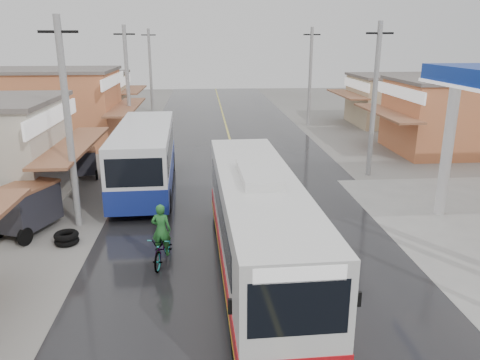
# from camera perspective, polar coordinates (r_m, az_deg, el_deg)

# --- Properties ---
(road) EXTENTS (12.00, 90.00, 0.02)m
(road) POSITION_cam_1_polar(r_m,az_deg,el_deg) (25.02, 0.06, 0.29)
(road) COLOR black
(road) RESTS_ON ground
(centre_line) EXTENTS (0.15, 90.00, 0.01)m
(centre_line) POSITION_cam_1_polar(r_m,az_deg,el_deg) (25.02, 0.06, 0.32)
(centre_line) COLOR #D8CC4C
(centre_line) RESTS_ON road
(shopfronts_left) EXTENTS (11.00, 44.00, 5.20)m
(shopfronts_left) POSITION_cam_1_polar(r_m,az_deg,el_deg) (29.95, -26.09, 1.33)
(shopfronts_left) COLOR tan
(shopfronts_left) RESTS_ON ground
(utility_poles_left) EXTENTS (1.60, 50.00, 8.00)m
(utility_poles_left) POSITION_cam_1_polar(r_m,az_deg,el_deg) (26.40, -15.44, 0.54)
(utility_poles_left) COLOR gray
(utility_poles_left) RESTS_ON ground
(utility_poles_right) EXTENTS (1.60, 36.00, 8.00)m
(utility_poles_right) POSITION_cam_1_polar(r_m,az_deg,el_deg) (26.50, 15.33, 0.61)
(utility_poles_right) COLOR gray
(utility_poles_right) RESTS_ON ground
(coach_bus) EXTENTS (2.77, 11.20, 3.48)m
(coach_bus) POSITION_cam_1_polar(r_m,az_deg,el_deg) (14.43, 2.16, -5.56)
(coach_bus) COLOR silver
(coach_bus) RESTS_ON road
(second_bus) EXTENTS (2.83, 9.50, 3.13)m
(second_bus) POSITION_cam_1_polar(r_m,az_deg,el_deg) (23.08, -11.51, 2.82)
(second_bus) COLOR silver
(second_bus) RESTS_ON road
(cyclist) EXTENTS (1.01, 2.08, 2.15)m
(cyclist) POSITION_cam_1_polar(r_m,az_deg,el_deg) (15.73, -9.43, -7.68)
(cyclist) COLOR black
(cyclist) RESTS_ON ground
(tricycle_near) EXTENTS (2.36, 2.89, 1.90)m
(tricycle_near) POSITION_cam_1_polar(r_m,az_deg,el_deg) (19.51, -24.61, -2.90)
(tricycle_near) COLOR #26262D
(tricycle_near) RESTS_ON ground
(tricycle_far) EXTENTS (1.85, 2.18, 1.58)m
(tricycle_far) POSITION_cam_1_polar(r_m,az_deg,el_deg) (26.39, -18.57, 2.30)
(tricycle_far) COLOR #26262D
(tricycle_far) RESTS_ON ground
(tyre_stack) EXTENTS (0.88, 0.88, 0.45)m
(tyre_stack) POSITION_cam_1_polar(r_m,az_deg,el_deg) (18.24, -20.39, -6.64)
(tyre_stack) COLOR black
(tyre_stack) RESTS_ON ground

